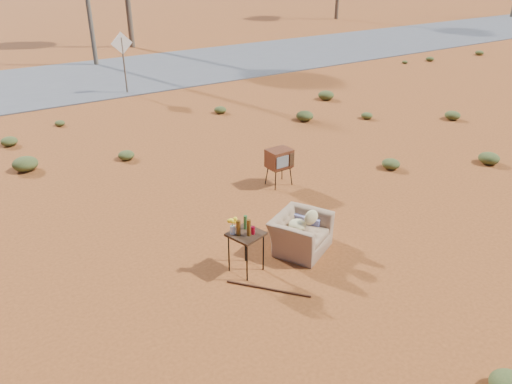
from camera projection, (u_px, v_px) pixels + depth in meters
ground at (283, 259)px, 8.63m from camera, size 140.00×140.00×0.00m
highway at (65, 82)px, 19.94m from camera, size 140.00×7.00×0.04m
armchair at (302, 227)px, 8.81m from camera, size 1.29×1.20×0.87m
tv_unit at (279, 159)px, 11.06m from camera, size 0.54×0.45×0.85m
side_table at (243, 232)px, 8.00m from camera, size 0.62×0.62×1.01m
rusty_bar at (268, 289)px, 7.85m from camera, size 0.92×1.07×0.04m
road_sign at (123, 52)px, 17.75m from camera, size 0.78×0.06×2.19m
scrub_patch at (143, 175)px, 11.50m from camera, size 17.49×8.07×0.33m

